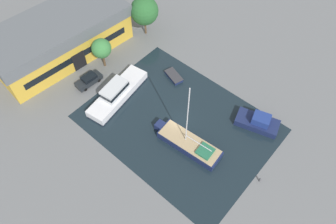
# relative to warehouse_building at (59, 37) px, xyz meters

# --- Properties ---
(ground_plane) EXTENTS (440.00, 440.00, 0.00)m
(ground_plane) POSITION_rel_warehouse_building_xyz_m (1.71, -25.67, -3.53)
(ground_plane) COLOR slate
(water_canal) EXTENTS (20.79, 27.58, 0.01)m
(water_canal) POSITION_rel_warehouse_building_xyz_m (1.71, -25.67, -3.52)
(water_canal) COLOR black
(water_canal) RESTS_ON ground
(warehouse_building) EXTENTS (25.13, 13.42, 6.96)m
(warehouse_building) POSITION_rel_warehouse_building_xyz_m (0.00, 0.00, 0.00)
(warehouse_building) COLOR gold
(warehouse_building) RESTS_ON ground
(quay_tree_near_building) EXTENTS (3.34, 3.34, 5.69)m
(quay_tree_near_building) POSITION_rel_warehouse_building_xyz_m (2.60, -8.12, 0.46)
(quay_tree_near_building) COLOR brown
(quay_tree_near_building) RESTS_ON ground
(quay_tree_by_water) EXTENTS (5.11, 5.11, 7.66)m
(quay_tree_by_water) POSITION_rel_warehouse_building_xyz_m (13.49, -7.67, 1.57)
(quay_tree_by_water) COLOR brown
(quay_tree_by_water) RESTS_ON ground
(parked_car) EXTENTS (4.68, 2.12, 1.68)m
(parked_car) POSITION_rel_warehouse_building_xyz_m (-1.93, -9.29, -2.68)
(parked_car) COLOR #1E2328
(parked_car) RESTS_ON ground
(sailboat_moored) EXTENTS (3.83, 10.89, 12.69)m
(sailboat_moored) POSITION_rel_warehouse_building_xyz_m (-0.42, -29.40, -2.80)
(sailboat_moored) COLOR #19234C
(sailboat_moored) RESTS_ON water_canal
(motor_cruiser) EXTENTS (12.30, 5.09, 3.19)m
(motor_cruiser) POSITION_rel_warehouse_building_xyz_m (-0.91, -15.04, -2.38)
(motor_cruiser) COLOR white
(motor_cruiser) RESTS_ON water_canal
(small_dinghy) EXTENTS (2.64, 3.85, 0.64)m
(small_dinghy) POSITION_rel_warehouse_building_xyz_m (8.37, -19.07, -3.19)
(small_dinghy) COLOR #19234C
(small_dinghy) RESTS_ON water_canal
(cabin_boat) EXTENTS (4.68, 7.00, 2.29)m
(cabin_boat) POSITION_rel_warehouse_building_xyz_m (9.38, -34.99, -2.70)
(cabin_boat) COLOR #19234C
(cabin_boat) RESTS_ON water_canal
(mooring_bollard) EXTENTS (0.25, 0.25, 0.73)m
(mooring_bollard) POSITION_rel_warehouse_building_xyz_m (1.70, -40.19, -3.14)
(mooring_bollard) COLOR #47474C
(mooring_bollard) RESTS_ON ground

